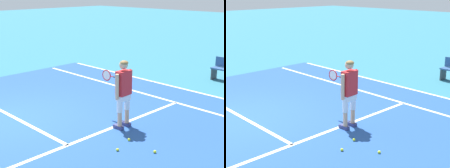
% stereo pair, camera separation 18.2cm
% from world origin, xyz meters
% --- Properties ---
extents(ground_plane, '(80.00, 80.00, 0.00)m').
position_xyz_m(ground_plane, '(0.00, 0.00, 0.00)').
color(ground_plane, teal).
extents(court_inner_surface, '(10.98, 10.48, 0.00)m').
position_xyz_m(court_inner_surface, '(0.00, -0.91, 0.00)').
color(court_inner_surface, '#234C93').
rests_on(court_inner_surface, ground).
extents(line_service, '(8.23, 0.10, 0.01)m').
position_xyz_m(line_service, '(0.00, -2.27, 0.00)').
color(line_service, white).
rests_on(line_service, ground).
extents(line_singles_right, '(0.10, 10.08, 0.01)m').
position_xyz_m(line_singles_right, '(4.12, -0.91, 0.00)').
color(line_singles_right, white).
rests_on(line_singles_right, ground).
extents(line_doubles_right, '(0.10, 10.08, 0.01)m').
position_xyz_m(line_doubles_right, '(5.49, -0.91, 0.00)').
color(line_doubles_right, white).
rests_on(line_doubles_right, ground).
extents(tennis_player, '(0.62, 1.14, 1.71)m').
position_xyz_m(tennis_player, '(1.61, -2.42, 0.99)').
color(tennis_player, navy).
rests_on(tennis_player, ground).
extents(tennis_ball_near_feet, '(0.07, 0.07, 0.07)m').
position_xyz_m(tennis_ball_near_feet, '(1.09, -3.86, 0.03)').
color(tennis_ball_near_feet, '#CCE02D').
rests_on(tennis_ball_near_feet, ground).
extents(tennis_ball_by_baseline, '(0.07, 0.07, 0.07)m').
position_xyz_m(tennis_ball_by_baseline, '(1.14, -3.07, 0.03)').
color(tennis_ball_by_baseline, '#CCE02D').
rests_on(tennis_ball_by_baseline, ground).
extents(tennis_ball_mid_court, '(0.07, 0.07, 0.07)m').
position_xyz_m(tennis_ball_mid_court, '(0.60, -3.24, 0.03)').
color(tennis_ball_mid_court, '#CCE02D').
rests_on(tennis_ball_mid_court, ground).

